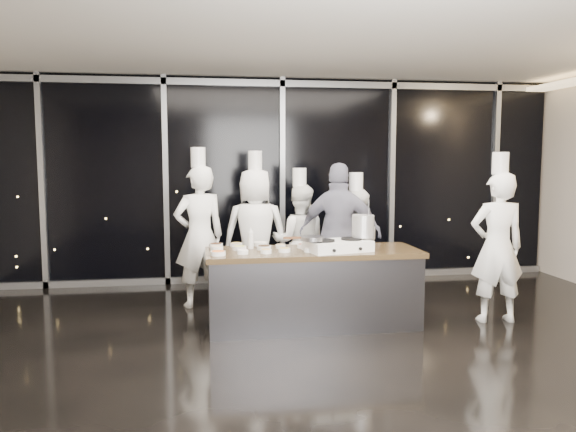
{
  "coord_description": "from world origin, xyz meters",
  "views": [
    {
      "loc": [
        -1.26,
        -5.37,
        1.96
      ],
      "look_at": [
        -0.25,
        1.2,
        1.27
      ],
      "focal_mm": 35.0,
      "sensor_mm": 36.0,
      "label": 1
    }
  ],
  "objects_px": {
    "stock_pot": "(363,226)",
    "chef_center": "(299,241)",
    "chef_far_left": "(199,235)",
    "stove": "(338,245)",
    "chef_right": "(355,244)",
    "chef_side": "(497,246)",
    "demo_counter": "(313,288)",
    "guest": "(340,233)",
    "chef_left": "(256,233)",
    "frying_pan": "(311,238)"
  },
  "relations": [
    {
      "from": "stock_pot",
      "to": "chef_center",
      "type": "relative_size",
      "value": 0.14
    },
    {
      "from": "stock_pot",
      "to": "chef_far_left",
      "type": "xyz_separation_m",
      "value": [
        -1.89,
        1.12,
        -0.22
      ]
    },
    {
      "from": "stove",
      "to": "chef_far_left",
      "type": "distance_m",
      "value": 1.98
    },
    {
      "from": "chef_right",
      "to": "chef_side",
      "type": "distance_m",
      "value": 1.87
    },
    {
      "from": "demo_counter",
      "to": "stove",
      "type": "distance_m",
      "value": 0.59
    },
    {
      "from": "stove",
      "to": "chef_far_left",
      "type": "relative_size",
      "value": 0.38
    },
    {
      "from": "stock_pot",
      "to": "chef_side",
      "type": "xyz_separation_m",
      "value": [
        1.61,
        -0.12,
        -0.25
      ]
    },
    {
      "from": "demo_counter",
      "to": "stock_pot",
      "type": "bearing_deg",
      "value": -1.6
    },
    {
      "from": "chef_far_left",
      "to": "guest",
      "type": "relative_size",
      "value": 1.11
    },
    {
      "from": "chef_left",
      "to": "guest",
      "type": "distance_m",
      "value": 1.16
    },
    {
      "from": "chef_right",
      "to": "demo_counter",
      "type": "bearing_deg",
      "value": 63.69
    },
    {
      "from": "chef_center",
      "to": "chef_left",
      "type": "bearing_deg",
      "value": 9.12
    },
    {
      "from": "stove",
      "to": "chef_center",
      "type": "bearing_deg",
      "value": 83.53
    },
    {
      "from": "chef_center",
      "to": "guest",
      "type": "xyz_separation_m",
      "value": [
        0.48,
        -0.37,
        0.14
      ]
    },
    {
      "from": "stove",
      "to": "chef_side",
      "type": "height_order",
      "value": "chef_side"
    },
    {
      "from": "frying_pan",
      "to": "chef_right",
      "type": "bearing_deg",
      "value": 42.51
    },
    {
      "from": "demo_counter",
      "to": "chef_far_left",
      "type": "height_order",
      "value": "chef_far_left"
    },
    {
      "from": "frying_pan",
      "to": "chef_left",
      "type": "xyz_separation_m",
      "value": [
        -0.48,
        1.56,
        -0.14
      ]
    },
    {
      "from": "stock_pot",
      "to": "guest",
      "type": "relative_size",
      "value": 0.14
    },
    {
      "from": "demo_counter",
      "to": "stock_pot",
      "type": "xyz_separation_m",
      "value": [
        0.59,
        -0.02,
        0.72
      ]
    },
    {
      "from": "stove",
      "to": "frying_pan",
      "type": "height_order",
      "value": "frying_pan"
    },
    {
      "from": "chef_far_left",
      "to": "chef_side",
      "type": "xyz_separation_m",
      "value": [
        3.5,
        -1.25,
        -0.03
      ]
    },
    {
      "from": "demo_counter",
      "to": "stove",
      "type": "height_order",
      "value": "stove"
    },
    {
      "from": "chef_left",
      "to": "chef_center",
      "type": "xyz_separation_m",
      "value": [
        0.61,
        -0.01,
        -0.12
      ]
    },
    {
      "from": "stock_pot",
      "to": "chef_far_left",
      "type": "relative_size",
      "value": 0.12
    },
    {
      "from": "chef_center",
      "to": "chef_side",
      "type": "xyz_separation_m",
      "value": [
        2.12,
        -1.51,
        0.11
      ]
    },
    {
      "from": "chef_center",
      "to": "demo_counter",
      "type": "bearing_deg",
      "value": 96.4
    },
    {
      "from": "chef_left",
      "to": "chef_right",
      "type": "height_order",
      "value": "chef_left"
    },
    {
      "from": "frying_pan",
      "to": "chef_left",
      "type": "distance_m",
      "value": 1.64
    },
    {
      "from": "chef_left",
      "to": "frying_pan",
      "type": "bearing_deg",
      "value": 111.79
    },
    {
      "from": "stock_pot",
      "to": "guest",
      "type": "height_order",
      "value": "guest"
    },
    {
      "from": "stove",
      "to": "stock_pot",
      "type": "xyz_separation_m",
      "value": [
        0.32,
        0.1,
        0.2
      ]
    },
    {
      "from": "chef_far_left",
      "to": "stock_pot",
      "type": "bearing_deg",
      "value": 131.86
    },
    {
      "from": "frying_pan",
      "to": "chef_far_left",
      "type": "bearing_deg",
      "value": 120.16
    },
    {
      "from": "frying_pan",
      "to": "guest",
      "type": "xyz_separation_m",
      "value": [
        0.62,
        1.18,
        -0.12
      ]
    },
    {
      "from": "guest",
      "to": "frying_pan",
      "type": "bearing_deg",
      "value": 81.61
    },
    {
      "from": "frying_pan",
      "to": "stock_pot",
      "type": "xyz_separation_m",
      "value": [
        0.65,
        0.17,
        0.11
      ]
    },
    {
      "from": "chef_left",
      "to": "guest",
      "type": "height_order",
      "value": "chef_left"
    },
    {
      "from": "chef_left",
      "to": "chef_right",
      "type": "xyz_separation_m",
      "value": [
        1.35,
        -0.26,
        -0.14
      ]
    },
    {
      "from": "chef_left",
      "to": "chef_center",
      "type": "height_order",
      "value": "chef_left"
    },
    {
      "from": "chef_left",
      "to": "guest",
      "type": "relative_size",
      "value": 1.08
    },
    {
      "from": "chef_left",
      "to": "chef_side",
      "type": "distance_m",
      "value": 3.13
    },
    {
      "from": "stock_pot",
      "to": "chef_right",
      "type": "distance_m",
      "value": 1.21
    },
    {
      "from": "stove",
      "to": "chef_left",
      "type": "bearing_deg",
      "value": 104.63
    },
    {
      "from": "demo_counter",
      "to": "chef_side",
      "type": "height_order",
      "value": "chef_side"
    },
    {
      "from": "chef_center",
      "to": "chef_right",
      "type": "height_order",
      "value": "chef_center"
    },
    {
      "from": "frying_pan",
      "to": "chef_right",
      "type": "distance_m",
      "value": 1.59
    },
    {
      "from": "guest",
      "to": "chef_side",
      "type": "height_order",
      "value": "chef_side"
    },
    {
      "from": "demo_counter",
      "to": "chef_far_left",
      "type": "relative_size",
      "value": 1.18
    },
    {
      "from": "stove",
      "to": "stock_pot",
      "type": "bearing_deg",
      "value": 3.14
    }
  ]
}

